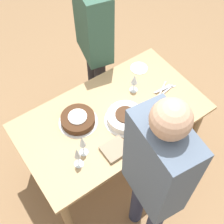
% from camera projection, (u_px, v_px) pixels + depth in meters
% --- Properties ---
extents(ground_plane, '(12.00, 12.00, 0.00)m').
position_uv_depth(ground_plane, '(112.00, 160.00, 3.09)').
color(ground_plane, '#8E6B47').
extents(dining_table, '(1.49, 0.84, 0.77)m').
position_uv_depth(dining_table, '(112.00, 124.00, 2.56)').
color(dining_table, tan).
rests_on(dining_table, ground_plane).
extents(cake_center_white, '(0.32, 0.32, 0.09)m').
position_uv_depth(cake_center_white, '(125.00, 118.00, 2.40)').
color(cake_center_white, white).
rests_on(cake_center_white, dining_table).
extents(cake_front_chocolate, '(0.30, 0.30, 0.08)m').
position_uv_depth(cake_front_chocolate, '(78.00, 120.00, 2.40)').
color(cake_front_chocolate, white).
rests_on(cake_front_chocolate, dining_table).
extents(wine_glass_near, '(0.07, 0.07, 0.22)m').
position_uv_depth(wine_glass_near, '(77.00, 154.00, 2.10)').
color(wine_glass_near, silver).
rests_on(wine_glass_near, dining_table).
extents(wine_glass_far, '(0.07, 0.07, 0.22)m').
position_uv_depth(wine_glass_far, '(82.00, 142.00, 2.15)').
color(wine_glass_far, silver).
rests_on(wine_glass_far, dining_table).
extents(wine_glass_extra, '(0.07, 0.07, 0.18)m').
position_uv_depth(wine_glass_extra, '(134.00, 80.00, 2.51)').
color(wine_glass_extra, silver).
rests_on(wine_glass_extra, dining_table).
extents(dessert_plate_left, '(0.15, 0.15, 0.01)m').
position_uv_depth(dessert_plate_left, '(139.00, 68.00, 2.75)').
color(dessert_plate_left, white).
rests_on(dessert_plate_left, dining_table).
extents(fork_pile, '(0.20, 0.11, 0.02)m').
position_uv_depth(fork_pile, '(164.00, 89.00, 2.60)').
color(fork_pile, silver).
rests_on(fork_pile, dining_table).
extents(napkin_stack, '(0.18, 0.16, 0.03)m').
position_uv_depth(napkin_stack, '(115.00, 149.00, 2.27)').
color(napkin_stack, gray).
rests_on(napkin_stack, dining_table).
extents(person_cutting, '(0.30, 0.44, 1.61)m').
position_uv_depth(person_cutting, '(94.00, 36.00, 2.71)').
color(person_cutting, '#232328').
rests_on(person_cutting, ground_plane).
extents(person_watching, '(0.26, 0.42, 1.77)m').
position_uv_depth(person_watching, '(155.00, 176.00, 1.84)').
color(person_watching, '#2D334C').
rests_on(person_watching, ground_plane).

